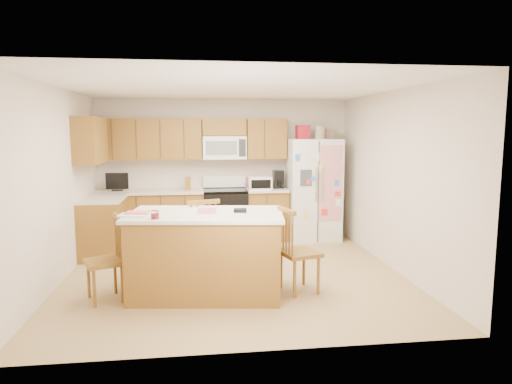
{
  "coord_description": "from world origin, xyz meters",
  "views": [
    {
      "loc": [
        -0.47,
        -6.04,
        1.94
      ],
      "look_at": [
        0.35,
        0.35,
        1.08
      ],
      "focal_mm": 32.0,
      "sensor_mm": 36.0,
      "label": 1
    }
  ],
  "objects": [
    {
      "name": "cabinetry",
      "position": [
        -0.98,
        1.79,
        0.91
      ],
      "size": [
        3.36,
        1.56,
        2.15
      ],
      "color": "#8F591C",
      "rests_on": "ground"
    },
    {
      "name": "windsor_chair_left",
      "position": [
        -1.53,
        -0.79,
        0.47
      ],
      "size": [
        0.54,
        0.55,
        0.99
      ],
      "color": "#8F591C",
      "rests_on": "ground"
    },
    {
      "name": "windsor_chair_right",
      "position": [
        0.71,
        -0.79,
        0.49
      ],
      "size": [
        0.53,
        0.54,
        1.03
      ],
      "color": "#8F591C",
      "rests_on": "ground"
    },
    {
      "name": "ground",
      "position": [
        0.0,
        0.0,
        0.0
      ],
      "size": [
        4.5,
        4.5,
        0.0
      ],
      "primitive_type": "plane",
      "color": "tan",
      "rests_on": "ground"
    },
    {
      "name": "room_shell",
      "position": [
        0.0,
        0.0,
        1.44
      ],
      "size": [
        4.6,
        4.6,
        2.52
      ],
      "color": "beige",
      "rests_on": "ground"
    },
    {
      "name": "windsor_chair_back",
      "position": [
        -0.45,
        -0.08,
        0.5
      ],
      "size": [
        0.57,
        0.55,
        1.06
      ],
      "color": "#8F591C",
      "rests_on": "ground"
    },
    {
      "name": "refrigerator",
      "position": [
        1.57,
        1.87,
        0.92
      ],
      "size": [
        0.9,
        0.79,
        2.04
      ],
      "color": "white",
      "rests_on": "ground"
    },
    {
      "name": "island",
      "position": [
        -0.39,
        -0.72,
        0.5
      ],
      "size": [
        1.95,
        1.27,
        1.08
      ],
      "color": "#8F591C",
      "rests_on": "ground"
    },
    {
      "name": "stove",
      "position": [
        0.0,
        1.94,
        0.47
      ],
      "size": [
        0.76,
        0.65,
        1.13
      ],
      "color": "black",
      "rests_on": "ground"
    }
  ]
}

